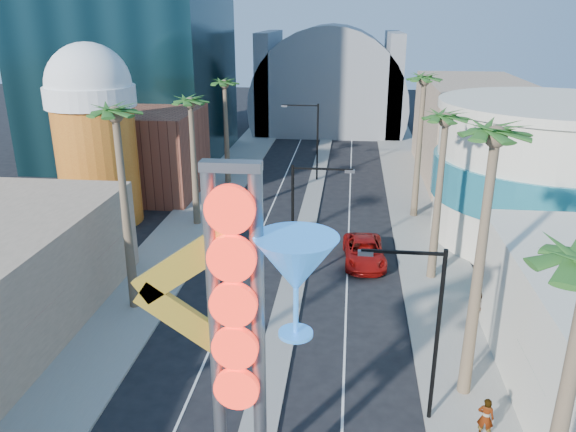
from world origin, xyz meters
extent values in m
cube|color=gray|center=(-9.50, 35.00, 0.07)|extent=(5.00, 100.00, 0.15)
cube|color=gray|center=(9.50, 35.00, 0.07)|extent=(5.00, 100.00, 0.15)
cube|color=gray|center=(0.00, 38.00, 0.07)|extent=(1.60, 84.00, 0.15)
cube|color=brown|center=(-16.00, 38.00, 4.00)|extent=(10.00, 10.00, 8.00)
cube|color=#9A7F63|center=(16.00, 48.00, 5.00)|extent=(10.00, 20.00, 10.00)
cylinder|color=#B94918|center=(-17.00, 30.00, 5.00)|extent=(6.40, 6.40, 10.00)
cylinder|color=white|center=(-17.00, 30.00, 10.40)|extent=(7.00, 7.00, 1.60)
sphere|color=white|center=(-17.00, 30.00, 11.20)|extent=(6.60, 6.60, 6.60)
cylinder|color=beige|center=(18.00, 30.00, 5.00)|extent=(16.00, 16.00, 10.00)
cylinder|color=teal|center=(18.00, 30.00, 5.00)|extent=(16.60, 16.60, 3.00)
cylinder|color=beige|center=(18.00, 30.00, 10.30)|extent=(16.60, 16.60, 0.60)
cylinder|color=slate|center=(0.00, 72.00, 4.00)|extent=(22.00, 16.00, 22.00)
cube|color=slate|center=(-9.00, 72.00, 7.00)|extent=(2.00, 16.00, 14.00)
cube|color=slate|center=(9.00, 72.00, 7.00)|extent=(2.00, 16.00, 14.00)
cylinder|color=slate|center=(-0.70, 3.00, 6.50)|extent=(0.44, 0.44, 12.00)
cylinder|color=slate|center=(0.70, 3.00, 6.50)|extent=(0.44, 0.44, 12.00)
cube|color=slate|center=(0.00, 3.00, 12.40)|extent=(1.80, 0.50, 0.30)
cylinder|color=red|center=(0.00, 2.65, 11.20)|extent=(1.50, 0.25, 1.50)
cylinder|color=red|center=(0.00, 2.65, 9.65)|extent=(1.50, 0.25, 1.50)
cylinder|color=red|center=(0.00, 2.65, 8.10)|extent=(1.50, 0.25, 1.50)
cylinder|color=red|center=(0.00, 2.65, 6.55)|extent=(1.50, 0.25, 1.50)
cylinder|color=red|center=(0.00, 2.65, 5.00)|extent=(1.50, 0.25, 1.50)
cube|color=gold|center=(-1.60, 3.00, 9.20)|extent=(3.47, 0.25, 2.80)
cube|color=gold|center=(-1.60, 3.00, 7.20)|extent=(3.47, 0.25, 2.80)
cone|color=#287EE3|center=(1.90, 3.00, 9.40)|extent=(2.60, 2.60, 1.80)
cylinder|color=#287EE3|center=(1.90, 3.00, 7.80)|extent=(0.16, 0.16, 1.60)
cylinder|color=#287EE3|center=(1.90, 3.00, 7.00)|extent=(1.10, 1.10, 0.12)
cylinder|color=black|center=(0.00, 20.00, 4.00)|extent=(0.18, 0.18, 8.00)
cube|color=black|center=(1.80, 20.00, 7.80)|extent=(3.60, 0.12, 0.12)
cube|color=slate|center=(3.40, 20.00, 7.70)|extent=(0.60, 0.25, 0.18)
cylinder|color=black|center=(0.00, 44.00, 4.00)|extent=(0.18, 0.18, 8.00)
cube|color=black|center=(-1.80, 44.00, 7.80)|extent=(3.60, 0.12, 0.12)
cube|color=slate|center=(-3.40, 44.00, 7.70)|extent=(0.60, 0.25, 0.18)
cylinder|color=black|center=(7.20, 8.00, 4.00)|extent=(0.18, 0.18, 8.00)
cube|color=black|center=(5.58, 8.00, 7.80)|extent=(3.24, 0.12, 0.12)
cube|color=slate|center=(4.14, 8.00, 7.70)|extent=(0.60, 0.25, 0.18)
cylinder|color=brown|center=(-9.00, 16.00, 5.75)|extent=(0.40, 0.40, 11.50)
sphere|color=#214B19|center=(-9.00, 16.00, 11.50)|extent=(2.40, 2.40, 2.40)
cylinder|color=brown|center=(-9.00, 30.00, 5.00)|extent=(0.40, 0.40, 10.00)
sphere|color=#214B19|center=(-9.00, 30.00, 10.00)|extent=(2.40, 2.40, 2.40)
cylinder|color=brown|center=(-9.00, 42.00, 5.00)|extent=(0.40, 0.40, 10.00)
sphere|color=#214B19|center=(-9.00, 42.00, 10.00)|extent=(2.40, 2.40, 2.40)
cylinder|color=brown|center=(9.00, 10.00, 6.00)|extent=(0.40, 0.40, 12.00)
sphere|color=#214B19|center=(9.00, 10.00, 12.00)|extent=(2.40, 2.40, 2.40)
cylinder|color=brown|center=(9.00, 22.00, 5.25)|extent=(0.40, 0.40, 10.50)
sphere|color=#214B19|center=(9.00, 22.00, 10.50)|extent=(2.40, 2.40, 2.40)
cylinder|color=brown|center=(9.00, 34.00, 5.75)|extent=(0.40, 0.40, 11.50)
sphere|color=#214B19|center=(9.00, 34.00, 11.50)|extent=(2.40, 2.40, 2.40)
imported|color=#A4100C|center=(4.62, 24.00, 0.83)|extent=(3.11, 6.13, 1.66)
imported|color=gray|center=(9.28, 7.07, 1.06)|extent=(0.77, 0.62, 1.82)
imported|color=gray|center=(10.95, 16.68, 0.98)|extent=(0.96, 0.85, 1.67)
camera|label=1|loc=(3.41, -12.34, 16.55)|focal=35.00mm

